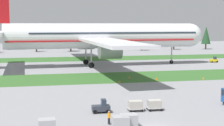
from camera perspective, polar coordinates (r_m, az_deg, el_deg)
grass_strip_near at (r=80.80m, az=-1.86°, el=-2.49°), size 320.00×16.83×0.01m
grass_strip_far at (r=125.71m, az=-5.27°, el=0.71°), size 320.00×16.83×0.01m
airliner at (r=102.67m, az=-2.65°, el=4.62°), size 69.96×86.19×25.81m
baggage_tug at (r=48.95m, az=-1.80°, el=-7.46°), size 2.63×1.37×1.97m
cargo_dolly_lead at (r=49.85m, az=3.97°, el=-7.10°), size 2.24×1.56×1.55m
cargo_dolly_second at (r=50.60m, az=7.19°, el=-6.93°), size 2.24×1.56×1.55m
pushback_tractor at (r=118.26m, az=16.84°, el=0.49°), size 2.67×1.44×1.97m
ground_crew_marshaller at (r=43.36m, az=-0.51°, el=-9.13°), size 0.36×0.51×1.74m
uld_container_0 at (r=41.34m, az=-10.95°, el=-10.29°), size 2.06×1.68×1.53m
uld_container_1 at (r=41.73m, az=1.46°, el=-9.99°), size 2.06×1.68×1.56m
uld_container_2 at (r=42.40m, az=2.81°, el=-9.69°), size 2.12×1.75×1.61m
taxiway_marker_0 at (r=79.57m, az=2.97°, el=-2.39°), size 0.44×0.44×0.67m
taxiway_marker_1 at (r=73.63m, az=1.26°, el=-3.10°), size 0.44×0.44×0.69m
taxiway_marker_2 at (r=81.41m, az=15.17°, el=-2.47°), size 0.44×0.44×0.51m
taxiway_marker_3 at (r=77.92m, az=7.53°, el=-2.64°), size 0.44×0.44×0.63m
distant_tree_line at (r=161.32m, az=-5.54°, el=4.40°), size 182.86×10.07×11.69m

